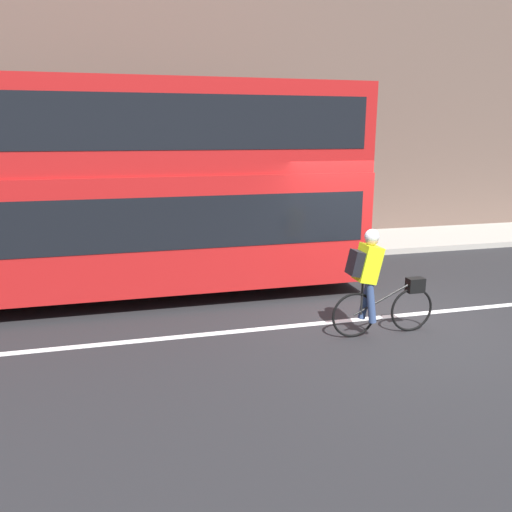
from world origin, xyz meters
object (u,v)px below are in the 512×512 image
object	(u,v)px
bus	(66,183)
street_sign_post	(76,199)
trash_bin	(154,232)
cyclist_on_bike	(375,279)

from	to	relation	value
bus	street_sign_post	world-z (taller)	bus
bus	trash_bin	xyz separation A→B (m)	(1.59, 2.72, -1.48)
cyclist_on_bike	bus	bearing A→B (deg)	146.52
bus	cyclist_on_bike	size ratio (longest dim) A/B	6.42
street_sign_post	bus	bearing A→B (deg)	-87.56
bus	cyclist_on_bike	world-z (taller)	bus
cyclist_on_bike	trash_bin	xyz separation A→B (m)	(-2.91, 5.70, -0.24)
trash_bin	street_sign_post	world-z (taller)	street_sign_post
bus	cyclist_on_bike	distance (m)	5.53
cyclist_on_bike	street_sign_post	world-z (taller)	street_sign_post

